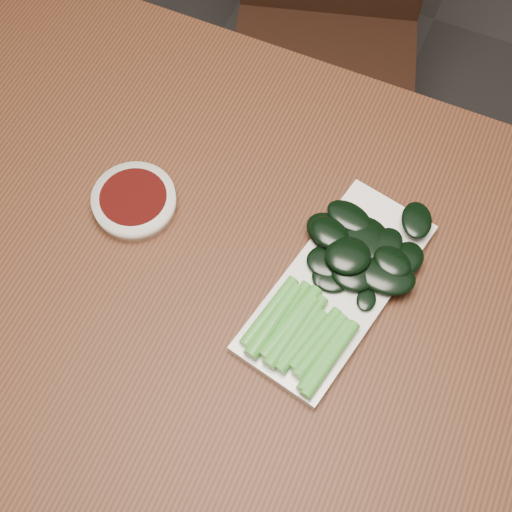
# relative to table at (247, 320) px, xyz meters

# --- Properties ---
(ground) EXTENTS (6.00, 6.00, 0.00)m
(ground) POSITION_rel_table_xyz_m (0.00, 0.00, -0.68)
(ground) COLOR #2C2929
(ground) RESTS_ON ground
(table) EXTENTS (1.40, 0.80, 0.75)m
(table) POSITION_rel_table_xyz_m (0.00, 0.00, 0.00)
(table) COLOR #472414
(table) RESTS_ON ground
(chair_far) EXTENTS (0.47, 0.47, 0.89)m
(chair_far) POSITION_rel_table_xyz_m (-0.14, 0.70, -0.19)
(chair_far) COLOR black
(chair_far) RESTS_ON ground
(sauce_bowl) EXTENTS (0.11, 0.11, 0.03)m
(sauce_bowl) POSITION_rel_table_xyz_m (-0.19, 0.06, 0.09)
(sauce_bowl) COLOR silver
(sauce_bowl) RESTS_ON table
(serving_plate) EXTENTS (0.18, 0.31, 0.01)m
(serving_plate) POSITION_rel_table_xyz_m (0.10, 0.06, 0.08)
(serving_plate) COLOR silver
(serving_plate) RESTS_ON table
(gai_lan) EXTENTS (0.17, 0.30, 0.03)m
(gai_lan) POSITION_rel_table_xyz_m (0.10, 0.06, 0.10)
(gai_lan) COLOR green
(gai_lan) RESTS_ON serving_plate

